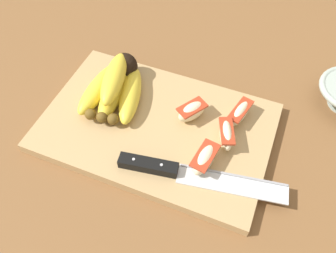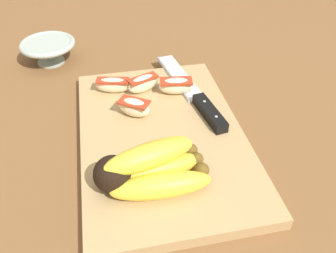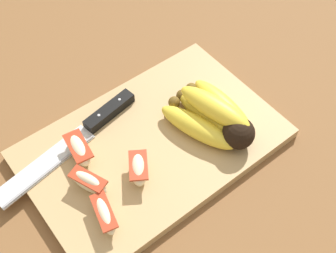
{
  "view_description": "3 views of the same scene",
  "coord_description": "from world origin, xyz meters",
  "px_view_note": "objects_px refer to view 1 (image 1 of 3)",
  "views": [
    {
      "loc": [
        -0.17,
        0.34,
        0.53
      ],
      "look_at": [
        -0.03,
        -0.0,
        0.04
      ],
      "focal_mm": 37.5,
      "sensor_mm": 36.0,
      "label": 1
    },
    {
      "loc": [
        0.45,
        -0.09,
        0.41
      ],
      "look_at": [
        0.02,
        -0.01,
        0.05
      ],
      "focal_mm": 38.24,
      "sensor_mm": 36.0,
      "label": 2
    },
    {
      "loc": [
        -0.23,
        -0.34,
        0.61
      ],
      "look_at": [
        0.02,
        -0.03,
        0.06
      ],
      "focal_mm": 45.84,
      "sensor_mm": 36.0,
      "label": 3
    }
  ],
  "objects_px": {
    "apple_wedge_near": "(205,159)",
    "apple_wedge_middle": "(192,111)",
    "banana_bunch": "(116,85)",
    "chefs_knife": "(177,171)",
    "apple_wedge_extra": "(226,134)",
    "apple_wedge_far": "(240,113)"
  },
  "relations": [
    {
      "from": "banana_bunch",
      "to": "apple_wedge_far",
      "type": "distance_m",
      "value": 0.24
    },
    {
      "from": "apple_wedge_near",
      "to": "apple_wedge_extra",
      "type": "distance_m",
      "value": 0.06
    },
    {
      "from": "chefs_knife",
      "to": "apple_wedge_middle",
      "type": "bearing_deg",
      "value": -81.78
    },
    {
      "from": "apple_wedge_far",
      "to": "apple_wedge_middle",
      "type": "bearing_deg",
      "value": 20.16
    },
    {
      "from": "apple_wedge_extra",
      "to": "apple_wedge_middle",
      "type": "bearing_deg",
      "value": -20.3
    },
    {
      "from": "apple_wedge_middle",
      "to": "apple_wedge_extra",
      "type": "distance_m",
      "value": 0.08
    },
    {
      "from": "apple_wedge_near",
      "to": "apple_wedge_middle",
      "type": "height_order",
      "value": "apple_wedge_middle"
    },
    {
      "from": "apple_wedge_far",
      "to": "banana_bunch",
      "type": "bearing_deg",
      "value": 7.21
    },
    {
      "from": "banana_bunch",
      "to": "apple_wedge_near",
      "type": "bearing_deg",
      "value": 157.24
    },
    {
      "from": "apple_wedge_near",
      "to": "chefs_knife",
      "type": "bearing_deg",
      "value": 42.84
    },
    {
      "from": "banana_bunch",
      "to": "apple_wedge_extra",
      "type": "bearing_deg",
      "value": 173.21
    },
    {
      "from": "chefs_knife",
      "to": "apple_wedge_extra",
      "type": "distance_m",
      "value": 0.11
    },
    {
      "from": "apple_wedge_extra",
      "to": "apple_wedge_near",
      "type": "bearing_deg",
      "value": 72.35
    },
    {
      "from": "apple_wedge_far",
      "to": "apple_wedge_near",
      "type": "bearing_deg",
      "value": 76.28
    },
    {
      "from": "apple_wedge_middle",
      "to": "apple_wedge_extra",
      "type": "xyz_separation_m",
      "value": [
        -0.07,
        0.03,
        0.0
      ]
    },
    {
      "from": "apple_wedge_extra",
      "to": "apple_wedge_far",
      "type": "bearing_deg",
      "value": -99.42
    },
    {
      "from": "chefs_knife",
      "to": "apple_wedge_near",
      "type": "distance_m",
      "value": 0.05
    },
    {
      "from": "banana_bunch",
      "to": "apple_wedge_near",
      "type": "height_order",
      "value": "banana_bunch"
    },
    {
      "from": "banana_bunch",
      "to": "apple_wedge_near",
      "type": "xyz_separation_m",
      "value": [
        -0.21,
        0.09,
        -0.01
      ]
    },
    {
      "from": "apple_wedge_near",
      "to": "apple_wedge_middle",
      "type": "distance_m",
      "value": 0.1
    },
    {
      "from": "banana_bunch",
      "to": "apple_wedge_near",
      "type": "distance_m",
      "value": 0.23
    },
    {
      "from": "banana_bunch",
      "to": "apple_wedge_far",
      "type": "height_order",
      "value": "banana_bunch"
    }
  ]
}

